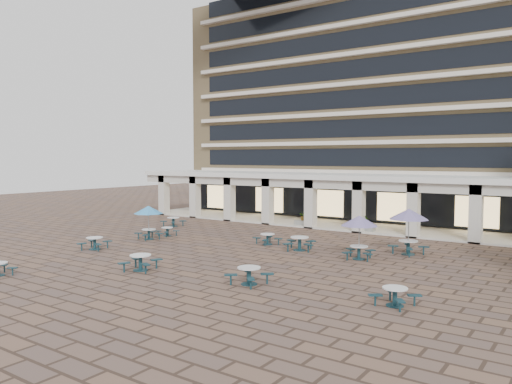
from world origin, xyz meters
TOP-DOWN VIEW (x-y plane):
  - ground at (0.00, 0.00)m, footprint 120.00×120.00m
  - apartment_building at (0.00, 25.47)m, footprint 40.00×15.50m
  - retail_arcade at (0.00, 14.80)m, footprint 42.00×6.60m
  - picnic_table_0 at (-8.62, -3.87)m, footprint 2.11×2.11m
  - picnic_table_3 at (4.44, -5.31)m, footprint 1.90×1.90m
  - picnic_table_4 at (-8.73, 0.79)m, footprint 2.05×2.05m
  - picnic_table_5 at (-1.79, -6.22)m, footprint 2.21×2.21m
  - picnic_table_6 at (6.26, 2.88)m, footprint 2.15×2.15m
  - picnic_table_7 at (11.05, -4.71)m, footprint 1.87×1.87m
  - picnic_table_8 at (-12.00, 6.57)m, footprint 1.77×1.77m
  - picnic_table_9 at (-0.69, 3.89)m, footprint 1.98×1.98m
  - picnic_table_11 at (8.11, 5.88)m, footprint 2.37×2.37m
  - picnic_table_12 at (-8.77, 2.64)m, footprint 1.56×1.56m
  - picnic_table_13 at (2.14, 3.27)m, footprint 2.33×2.33m
  - planter_left at (-3.05, 12.90)m, footprint 1.50×0.63m
  - planter_right at (2.44, 12.90)m, footprint 1.50×0.81m

SIDE VIEW (x-z plane):
  - ground at x=0.00m, z-range 0.00..0.00m
  - picnic_table_12 at x=-8.77m, z-range 0.06..0.71m
  - picnic_table_9 at x=-0.69m, z-range 0.07..0.79m
  - picnic_table_7 at x=11.05m, z-range 0.07..0.81m
  - picnic_table_8 at x=-12.00m, z-range 0.08..0.85m
  - picnic_table_0 at x=-8.62m, z-range 0.08..0.85m
  - picnic_table_3 at x=4.44m, z-range 0.08..0.89m
  - picnic_table_5 at x=-1.79m, z-range 0.08..0.90m
  - picnic_table_13 at x=2.14m, z-range 0.08..0.94m
  - planter_left at x=-3.05m, z-range -0.12..1.15m
  - planter_right at x=2.44m, z-range -0.12..1.17m
  - picnic_table_4 at x=-8.73m, z-range 0.83..3.20m
  - picnic_table_6 at x=6.26m, z-range 0.87..3.35m
  - picnic_table_11 at x=8.11m, z-range 0.96..3.69m
  - retail_arcade at x=0.00m, z-range 0.80..5.20m
  - apartment_building at x=0.00m, z-range 0.00..25.20m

